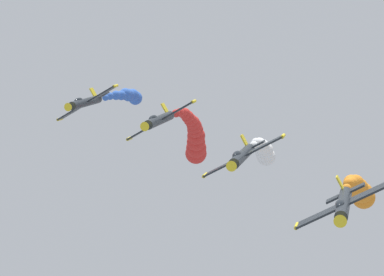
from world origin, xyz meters
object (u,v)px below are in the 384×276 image
at_px(airplane_lead, 343,204).
at_px(airplane_left_outer, 85,102).
at_px(airplane_right_inner, 159,120).
at_px(airplane_left_inner, 242,156).

height_order(airplane_lead, airplane_left_outer, airplane_left_outer).
bearing_deg(airplane_lead, airplane_right_inner, -41.20).
height_order(airplane_lead, airplane_left_inner, airplane_left_inner).
relative_size(airplane_lead, airplane_left_inner, 1.00).
distance_m(airplane_lead, airplane_left_outer, 44.47).
xyz_separation_m(airplane_right_inner, airplane_left_outer, (12.52, -7.92, 0.94)).
relative_size(airplane_lead, airplane_left_outer, 1.00).
bearing_deg(airplane_left_outer, airplane_lead, 141.76).
distance_m(airplane_left_inner, airplane_left_outer, 29.58).
distance_m(airplane_right_inner, airplane_left_outer, 14.84).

